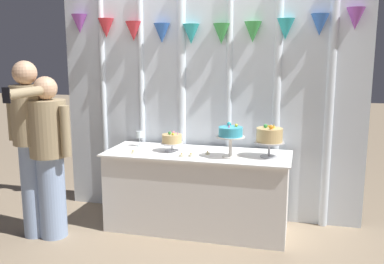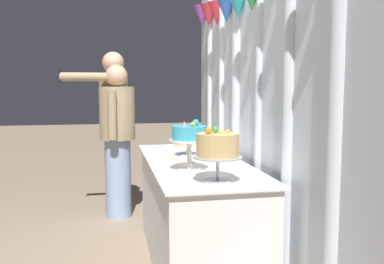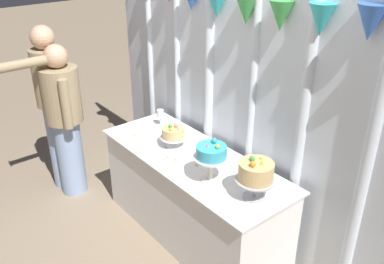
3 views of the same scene
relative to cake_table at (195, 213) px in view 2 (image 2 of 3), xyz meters
name	(u,v)px [view 2 (image 2 of 3)]	position (x,y,z in m)	size (l,w,h in m)	color
draped_curtain	(251,86)	(0.02, 0.41, 0.92)	(3.16, 0.17, 2.42)	silver
cake_table	(195,213)	(0.00, 0.00, 0.00)	(1.78, 0.67, 0.77)	white
cake_display_leftmost	(188,141)	(-0.25, -0.01, 0.50)	(0.22, 0.22, 0.20)	silver
cake_display_center	(189,136)	(0.34, -0.11, 0.60)	(0.26, 0.26, 0.32)	silver
cake_display_rightmost	(218,147)	(0.68, -0.01, 0.58)	(0.28, 0.28, 0.31)	#B2B2B7
wine_glass	(196,134)	(-0.65, 0.14, 0.50)	(0.06, 0.06, 0.16)	silver
tealight_far_left	(160,148)	(-0.59, -0.18, 0.39)	(0.04, 0.04, 0.03)	beige
tealight_near_left	(167,158)	(-0.10, -0.18, 0.39)	(0.05, 0.05, 0.04)	beige
tealight_near_right	(173,160)	(-0.02, -0.15, 0.39)	(0.05, 0.05, 0.04)	beige
tealight_far_right	(191,162)	(0.11, -0.05, 0.39)	(0.04, 0.04, 0.03)	beige
guest_man_dark_suit	(118,136)	(-1.27, -0.52, 0.43)	(0.50, 0.42, 1.51)	#93ADD6
guest_man_pink_jacket	(113,122)	(-1.45, -0.55, 0.55)	(0.45, 0.67, 1.65)	#93ADD6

